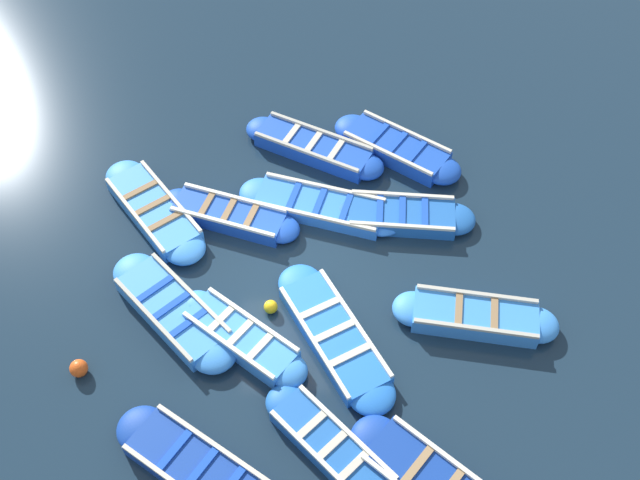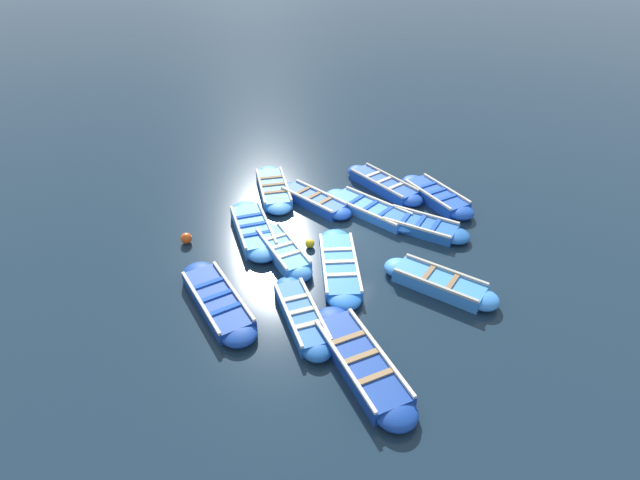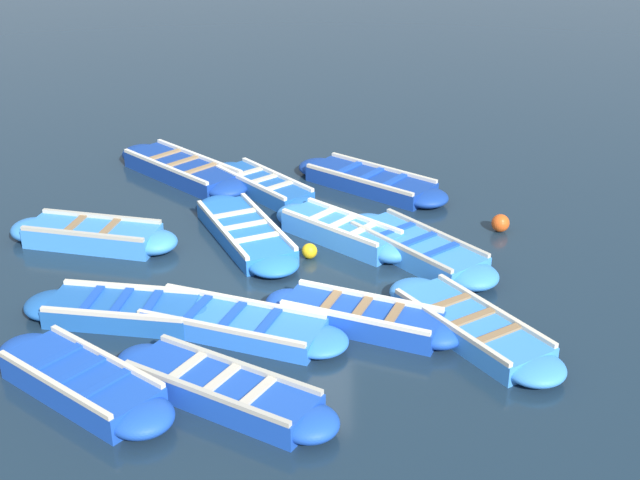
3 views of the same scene
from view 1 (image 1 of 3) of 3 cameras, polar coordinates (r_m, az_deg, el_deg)
name	(u,v)px [view 1 (image 1 of 3)]	position (r m, az deg, el deg)	size (l,w,h in m)	color
ground_plane	(292,283)	(15.65, -2.15, -3.31)	(120.00, 120.00, 0.00)	#162838
boat_tucked	(402,216)	(16.65, 6.24, 1.86)	(3.34, 1.27, 0.38)	#1E59AD
boat_alongside	(320,206)	(16.74, -0.03, 2.58)	(3.86, 2.04, 0.36)	blue
boat_stern_in	(314,147)	(17.95, -0.49, 7.06)	(3.54, 2.44, 0.43)	#1947B7
boat_inner_gap	(173,311)	(15.34, -11.14, -5.30)	(3.05, 3.30, 0.43)	#3884E0
boat_broadside	(241,338)	(14.79, -6.02, -7.40)	(2.87, 2.57, 0.45)	#3884E0
boat_centre	(202,472)	(13.73, -8.96, -17.05)	(3.56, 2.94, 0.39)	navy
boat_end_of_row	(475,317)	(15.28, 11.72, -5.75)	(3.40, 1.43, 0.45)	#3884E0
boat_near_quay	(332,448)	(13.74, 0.95, -15.59)	(2.70, 2.87, 0.39)	#1E59AD
boat_far_corner	(229,215)	(16.65, -6.92, 1.88)	(3.32, 1.85, 0.42)	#1947B7
boat_mid_row	(154,210)	(17.05, -12.54, 2.23)	(2.81, 3.45, 0.39)	#3884E0
boat_outer_right	(396,149)	(18.00, 5.85, 6.94)	(3.23, 2.73, 0.45)	#1947B7
boat_bow_out	(334,335)	(14.79, 1.08, -7.27)	(2.52, 3.80, 0.36)	blue
buoy_orange_near	(271,307)	(15.18, -3.78, -5.10)	(0.28, 0.28, 0.28)	#EAB214
buoy_yellow_far	(79,368)	(15.12, -17.91, -9.28)	(0.35, 0.35, 0.35)	#E05119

